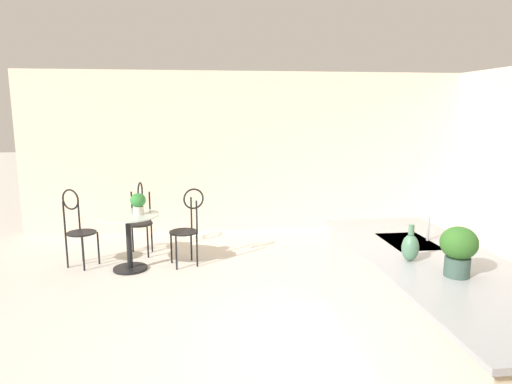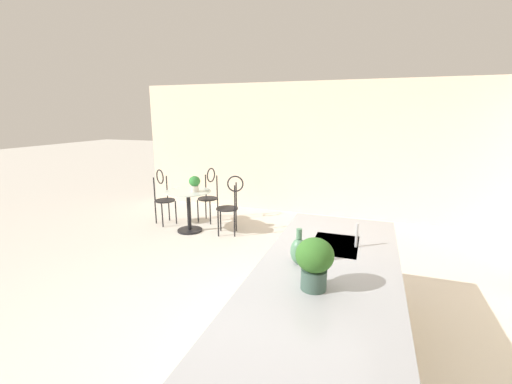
% 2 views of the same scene
% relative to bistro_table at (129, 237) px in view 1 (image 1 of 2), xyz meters
% --- Properties ---
extents(ground_plane, '(40.00, 40.00, 0.00)m').
position_rel_bistro_table_xyz_m(ground_plane, '(2.39, 1.91, -0.45)').
color(ground_plane, beige).
extents(wall_left_window, '(0.12, 7.80, 2.70)m').
position_rel_bistro_table_xyz_m(wall_left_window, '(-1.87, 1.91, 0.90)').
color(wall_left_window, beige).
rests_on(wall_left_window, ground).
extents(kitchen_island, '(2.80, 1.06, 0.92)m').
position_rel_bistro_table_xyz_m(kitchen_island, '(2.69, 2.76, 0.02)').
color(kitchen_island, beige).
rests_on(kitchen_island, ground).
extents(bistro_table, '(0.80, 0.80, 0.74)m').
position_rel_bistro_table_xyz_m(bistro_table, '(0.00, 0.00, 0.00)').
color(bistro_table, black).
rests_on(bistro_table, ground).
extents(chair_near_window, '(0.50, 0.41, 1.04)m').
position_rel_bistro_table_xyz_m(chair_near_window, '(-0.68, 0.06, 0.13)').
color(chair_near_window, black).
rests_on(chair_near_window, ground).
extents(chair_by_island, '(0.52, 0.52, 1.04)m').
position_rel_bistro_table_xyz_m(chair_by_island, '(-0.25, -0.69, 0.13)').
color(chair_by_island, black).
rests_on(chair_by_island, ground).
extents(chair_toward_desk, '(0.47, 0.52, 1.04)m').
position_rel_bistro_table_xyz_m(chair_toward_desk, '(-0.12, 0.76, 0.13)').
color(chair_toward_desk, black).
rests_on(chair_toward_desk, ground).
extents(sink_faucet, '(0.02, 0.02, 0.22)m').
position_rel_bistro_table_xyz_m(sink_faucet, '(2.14, 2.94, 0.58)').
color(sink_faucet, '#B2B5BA').
rests_on(sink_faucet, kitchen_island).
extents(potted_plant_on_table, '(0.20, 0.20, 0.28)m').
position_rel_bistro_table_xyz_m(potted_plant_on_table, '(0.00, 0.14, 0.45)').
color(potted_plant_on_table, beige).
rests_on(potted_plant_on_table, bistro_table).
extents(potted_plant_counter_near, '(0.25, 0.25, 0.36)m').
position_rel_bistro_table_xyz_m(potted_plant_counter_near, '(2.99, 2.71, 0.68)').
color(potted_plant_counter_near, '#385147').
rests_on(potted_plant_counter_near, kitchen_island).
extents(vase_on_counter, '(0.13, 0.13, 0.29)m').
position_rel_bistro_table_xyz_m(vase_on_counter, '(2.64, 2.54, 0.58)').
color(vase_on_counter, '#4C7A5B').
rests_on(vase_on_counter, kitchen_island).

